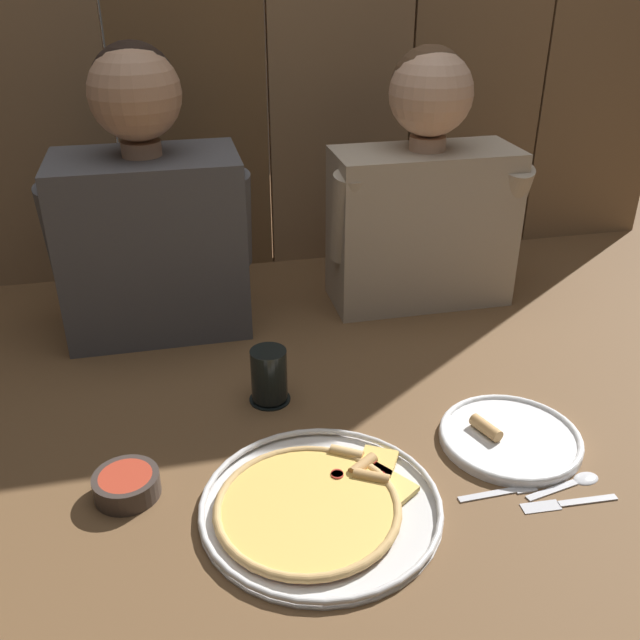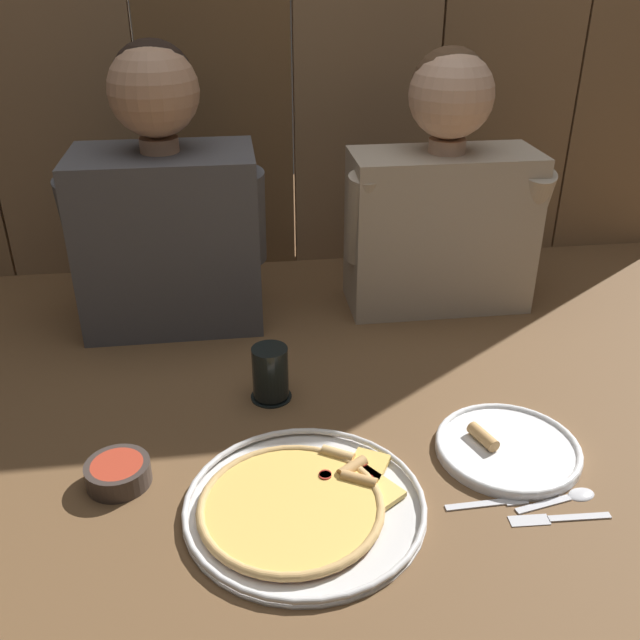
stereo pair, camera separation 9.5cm
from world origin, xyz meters
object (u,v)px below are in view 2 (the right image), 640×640
Objects in this scene: dinner_plate at (507,447)px; diner_left at (166,207)px; pizza_tray at (301,504)px; dipping_bowl at (118,472)px; drinking_glass at (270,374)px; diner_right at (443,196)px.

dinner_plate is 0.40× the size of diner_left.
dipping_bowl is at bearing 160.75° from pizza_tray.
pizza_tray is at bearing -166.11° from dinner_plate.
dinner_plate is at bearing 13.89° from pizza_tray.
drinking_glass is 1.04× the size of dipping_bowl.
diner_right reaches higher than pizza_tray.
diner_right reaches higher than dipping_bowl.
pizza_tray is 0.37m from dinner_plate.
pizza_tray is 0.61× the size of diner_left.
pizza_tray is at bearing -120.94° from diner_right.
drinking_glass is 0.18× the size of diner_left.
dipping_bowl is (-0.64, 0.01, 0.01)m from dinner_plate.
pizza_tray is 3.46× the size of drinking_glass.
diner_left is at bearing 108.02° from pizza_tray.
pizza_tray is at bearing -19.25° from dipping_bowl.
drinking_glass is at bearing -61.63° from diner_left.
diner_right is (0.61, -0.00, -0.00)m from diner_left.
dipping_bowl reaches higher than dinner_plate.
diner_right reaches higher than drinking_glass.
dinner_plate is 0.85m from diner_left.
diner_right is (0.68, 0.56, 0.24)m from dipping_bowl.
drinking_glass is 0.33m from dipping_bowl.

